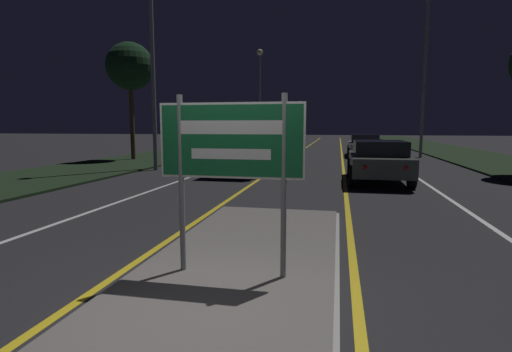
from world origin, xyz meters
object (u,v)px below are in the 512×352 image
Objects in this scene: highway_sign at (231,150)px; streetlight_right_near at (426,53)px; car_receding_1 at (364,145)px; car_approaching_2 at (269,137)px; car_approaching_0 at (242,154)px; car_receding_0 at (378,160)px; streetlight_left_far at (260,80)px; car_approaching_1 at (249,141)px; streetlight_left_near at (151,24)px.

highway_sign is 22.52m from streetlight_right_near.
car_approaching_2 reaches higher than car_receding_1.
car_approaching_0 is (-5.41, -10.44, 0.06)m from car_receding_1.
streetlight_left_far is at bearing 110.43° from car_receding_0.
streetlight_right_near is 13.90m from car_approaching_1.
streetlight_left_near is 2.16× the size of car_receding_1.
car_approaching_0 is 27.07m from car_approaching_2.
streetlight_left_far is (0.37, 21.77, 0.10)m from streetlight_left_near.
car_receding_0 is at bearing 74.62° from highway_sign.
car_approaching_0 is 0.93× the size of car_approaching_2.
streetlight_left_far is at bearing 100.55° from highway_sign.
car_receding_1 is at bearing 62.59° from car_approaching_0.
car_receding_1 is at bearing 82.45° from highway_sign.
highway_sign is 0.52× the size of car_approaching_0.
streetlight_left_near is 10.85m from car_receding_0.
car_approaching_1 is (-3.09, 14.85, -0.05)m from car_approaching_0.
car_receding_1 is at bearing -52.30° from streetlight_left_far.
car_approaching_1 is (0.56, -7.31, -5.53)m from streetlight_left_far.
highway_sign is at bearing -79.45° from streetlight_left_far.
streetlight_left_near is 21.78m from streetlight_left_far.
car_receding_1 is at bearing 172.93° from streetlight_right_near.
car_approaching_1 is at bearing 116.76° from car_receding_0.
streetlight_left_near is 2.38× the size of car_receding_0.
streetlight_left_far is 15.82m from car_receding_1.
streetlight_right_near is at bearing -44.40° from streetlight_left_far.
car_approaching_0 is (-5.19, 1.57, 0.02)m from car_receding_0.
streetlight_left_far is (-6.20, 33.31, 4.62)m from highway_sign.
car_approaching_2 is at bearing 118.56° from car_receding_1.
highway_sign is 0.46× the size of car_receding_1.
streetlight_right_near reaches higher than car_receding_0.
car_receding_0 reaches higher than car_receding_1.
car_approaching_0 is at bearing -80.65° from streetlight_left_far.
streetlight_left_far reaches higher than car_approaching_2.
highway_sign reaches higher than car_receding_1.
streetlight_left_near is at bearing 174.44° from car_approaching_0.
car_receding_1 is 11.76m from car_approaching_0.
car_approaching_1 is (-8.28, 16.42, -0.03)m from car_receding_0.
car_approaching_0 is (3.65, -22.16, -5.48)m from streetlight_left_far.
car_approaching_2 is (-8.92, 16.40, 0.03)m from car_receding_1.
streetlight_left_near is at bearing 119.67° from highway_sign.
streetlight_left_near is 27.00m from car_approaching_2.
car_approaching_2 is at bearing 99.07° from highway_sign.
streetlight_left_near is 6.73m from car_approaching_0.
car_receding_0 is (9.21, -1.96, -5.40)m from streetlight_left_near.
car_receding_0 is at bearing -107.07° from streetlight_right_near.
streetlight_left_near is at bearing -142.96° from streetlight_right_near.
highway_sign is 0.24× the size of streetlight_left_far.
car_receding_1 is (-3.33, 0.41, -5.48)m from streetlight_right_near.
streetlight_right_near is 2.21× the size of car_approaching_1.
highway_sign is 0.48× the size of car_approaching_2.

